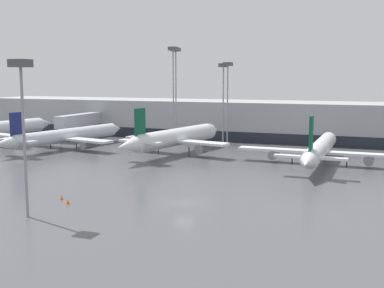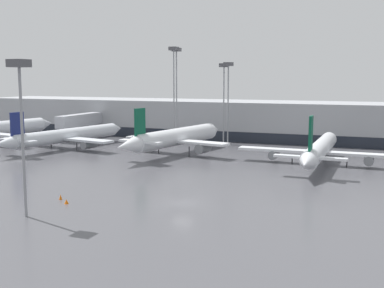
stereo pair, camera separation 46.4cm
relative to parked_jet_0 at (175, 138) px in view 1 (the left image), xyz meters
The scene contains 12 objects.
ground_plane 36.22m from the parked_jet_0, 65.56° to the right, with size 320.00×320.00×0.00m, color #4C4C51.
terminal_building 32.63m from the parked_jet_0, 62.84° to the left, with size 160.00×31.83×9.00m.
parked_jet_0 is the anchor object (origin of this frame).
parked_jet_3 27.18m from the parked_jet_0, ahead, with size 28.01×33.38×9.15m.
parked_jet_4 23.94m from the parked_jet_0, behind, with size 23.68×34.23×8.32m.
traffic_cone_1 38.30m from the parked_jet_0, 86.27° to the right, with size 0.50×0.50×0.56m.
traffic_cone_2 36.80m from the parked_jet_0, 89.03° to the right, with size 0.38×0.38×0.63m.
apron_light_mast_0 20.76m from the parked_jet_0, 72.30° to the left, with size 1.80×1.80×17.92m.
apron_light_mast_2 45.16m from the parked_jet_0, 87.85° to the right, with size 1.80×1.80×16.49m.
apron_light_mast_3 21.18m from the parked_jet_0, 77.04° to the left, with size 1.80×1.80×17.72m.
apron_light_mast_4 23.21m from the parked_jet_0, 112.09° to the left, with size 1.80×1.80×21.30m.
apron_light_mast_5 21.64m from the parked_jet_0, 113.98° to the left, with size 1.80×1.80×21.40m.
Camera 1 is at (20.62, -51.13, 14.64)m, focal length 45.00 mm.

